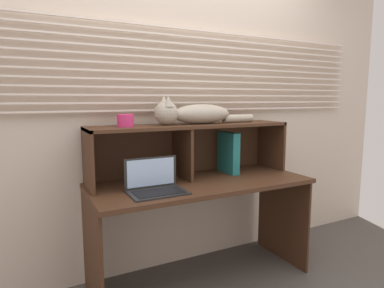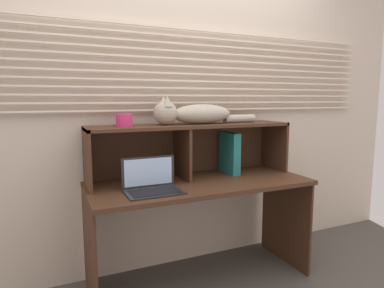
{
  "view_description": "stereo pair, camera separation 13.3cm",
  "coord_description": "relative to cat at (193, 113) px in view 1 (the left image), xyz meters",
  "views": [
    {
      "loc": [
        -1.07,
        -1.75,
        1.3
      ],
      "look_at": [
        0.0,
        0.33,
        0.98
      ],
      "focal_mm": 30.65,
      "sensor_mm": 36.0,
      "label": 1
    },
    {
      "loc": [
        -0.95,
        -1.81,
        1.3
      ],
      "look_at": [
        0.0,
        0.33,
        0.98
      ],
      "focal_mm": 30.65,
      "sensor_mm": 36.0,
      "label": 2
    }
  ],
  "objects": [
    {
      "name": "back_panel_with_blinds",
      "position": [
        -0.01,
        0.21,
        0.06
      ],
      "size": [
        4.4,
        0.08,
        2.5
      ],
      "color": "beige",
      "rests_on": "ground"
    },
    {
      "name": "desk",
      "position": [
        -0.01,
        -0.14,
        -0.6
      ],
      "size": [
        1.53,
        0.63,
        0.73
      ],
      "color": "#452919",
      "rests_on": "ground"
    },
    {
      "name": "hutch_shelf_unit",
      "position": [
        -0.02,
        0.03,
        -0.18
      ],
      "size": [
        1.48,
        0.33,
        0.39
      ],
      "color": "#452919",
      "rests_on": "desk"
    },
    {
      "name": "cat",
      "position": [
        0.0,
        0.0,
        0.0
      ],
      "size": [
        0.81,
        0.17,
        0.2
      ],
      "color": "#B0A693",
      "rests_on": "hutch_shelf_unit"
    },
    {
      "name": "laptop",
      "position": [
        -0.39,
        -0.24,
        -0.42
      ],
      "size": [
        0.34,
        0.24,
        0.21
      ],
      "color": "#242424",
      "rests_on": "desk"
    },
    {
      "name": "binder_upright",
      "position": [
        0.3,
        0.0,
        -0.31
      ],
      "size": [
        0.06,
        0.23,
        0.31
      ],
      "primitive_type": "cube",
      "color": "#207373",
      "rests_on": "desk"
    },
    {
      "name": "book_stack",
      "position": [
        -0.31,
        -0.0,
        -0.43
      ],
      "size": [
        0.18,
        0.25,
        0.07
      ],
      "color": "#4F6C49",
      "rests_on": "desk"
    },
    {
      "name": "small_basket",
      "position": [
        -0.5,
        0.0,
        -0.04
      ],
      "size": [
        0.11,
        0.11,
        0.08
      ],
      "primitive_type": "cylinder",
      "color": "#D93272",
      "rests_on": "hutch_shelf_unit"
    }
  ]
}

